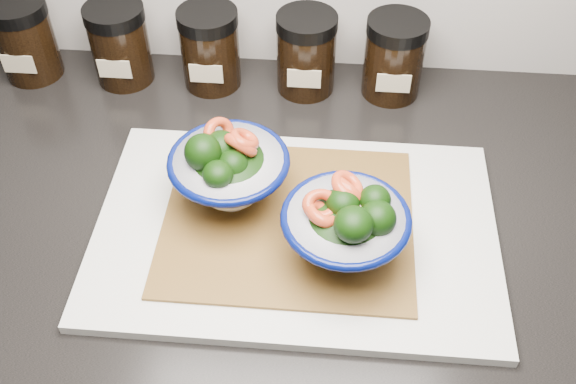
# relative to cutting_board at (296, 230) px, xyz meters

# --- Properties ---
(countertop) EXTENTS (3.50, 0.60, 0.04)m
(countertop) POSITION_rel_cutting_board_xyz_m (-0.11, 0.03, -0.03)
(countertop) COLOR black
(countertop) RESTS_ON cabinet
(cutting_board) EXTENTS (0.45, 0.30, 0.01)m
(cutting_board) POSITION_rel_cutting_board_xyz_m (0.00, 0.00, 0.00)
(cutting_board) COLOR silver
(cutting_board) RESTS_ON countertop
(bamboo_mat) EXTENTS (0.28, 0.24, 0.00)m
(bamboo_mat) POSITION_rel_cutting_board_xyz_m (-0.01, 0.01, 0.01)
(bamboo_mat) COLOR brown
(bamboo_mat) RESTS_ON cutting_board
(bowl_left) EXTENTS (0.14, 0.14, 0.10)m
(bowl_left) POSITION_rel_cutting_board_xyz_m (-0.08, 0.04, 0.05)
(bowl_left) COLOR white
(bowl_left) RESTS_ON bamboo_mat
(bowl_right) EXTENTS (0.14, 0.14, 0.10)m
(bowl_right) POSITION_rel_cutting_board_xyz_m (0.05, -0.04, 0.05)
(bowl_right) COLOR white
(bowl_right) RESTS_ON bamboo_mat
(spice_jar_a) EXTENTS (0.08, 0.08, 0.11)m
(spice_jar_a) POSITION_rel_cutting_board_xyz_m (-0.40, 0.27, 0.05)
(spice_jar_a) COLOR black
(spice_jar_a) RESTS_ON countertop
(spice_jar_b) EXTENTS (0.08, 0.08, 0.11)m
(spice_jar_b) POSITION_rel_cutting_board_xyz_m (-0.26, 0.27, 0.05)
(spice_jar_b) COLOR black
(spice_jar_b) RESTS_ON countertop
(spice_jar_c) EXTENTS (0.08, 0.08, 0.11)m
(spice_jar_c) POSITION_rel_cutting_board_xyz_m (-0.14, 0.27, 0.05)
(spice_jar_c) COLOR black
(spice_jar_c) RESTS_ON countertop
(spice_jar_d) EXTENTS (0.08, 0.08, 0.11)m
(spice_jar_d) POSITION_rel_cutting_board_xyz_m (-0.01, 0.27, 0.05)
(spice_jar_d) COLOR black
(spice_jar_d) RESTS_ON countertop
(spice_jar_e) EXTENTS (0.08, 0.08, 0.11)m
(spice_jar_e) POSITION_rel_cutting_board_xyz_m (0.11, 0.27, 0.05)
(spice_jar_e) COLOR black
(spice_jar_e) RESTS_ON countertop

